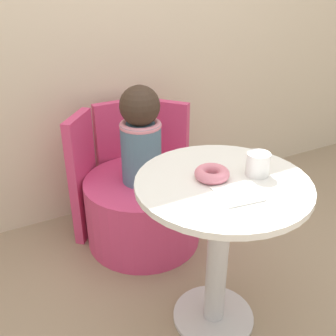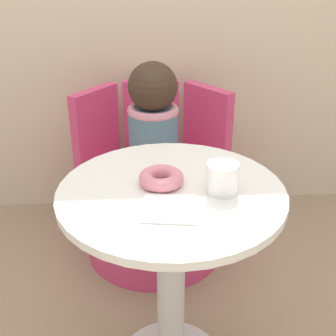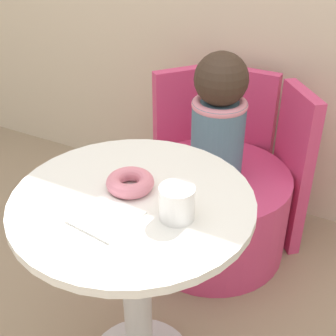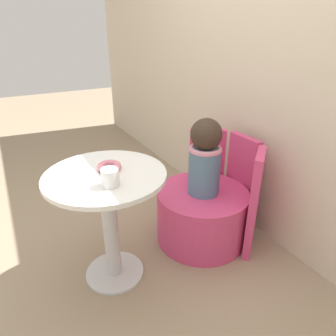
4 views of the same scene
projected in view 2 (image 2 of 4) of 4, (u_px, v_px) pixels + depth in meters
The scene contains 7 objects.
round_table at pixel (171, 245), 1.40m from camera, with size 0.65×0.65×0.69m.
tub_chair at pixel (155, 214), 2.13m from camera, with size 0.63×0.63×0.38m.
booth_backrest at pixel (152, 156), 2.28m from camera, with size 0.73×0.26×0.71m.
child_figure at pixel (153, 123), 1.93m from camera, with size 0.21×0.21×0.51m.
donut at pixel (161, 178), 1.33m from camera, with size 0.13×0.13×0.04m.
cup at pixel (222, 178), 1.28m from camera, with size 0.09×0.09×0.09m.
paper_napkin at pixel (169, 209), 1.22m from camera, with size 0.16×0.16×0.01m.
Camera 2 is at (-0.10, -1.14, 1.35)m, focal length 50.00 mm.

